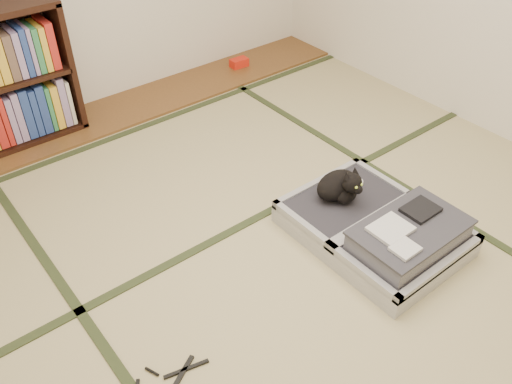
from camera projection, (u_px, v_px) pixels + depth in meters
floor at (290, 265)px, 2.86m from camera, size 4.50×4.50×0.00m
wood_strip at (114, 113)px, 4.07m from camera, size 4.00×0.50×0.02m
red_item at (239, 63)px, 4.65m from camera, size 0.15×0.10×0.07m
tatami_borders at (234, 216)px, 3.16m from camera, size 4.00×4.50×0.01m
suitcase at (379, 229)px, 2.93m from camera, size 0.68×0.91×0.27m
cat at (340, 186)px, 3.03m from camera, size 0.30×0.31×0.25m
cable_coil at (356, 182)px, 3.19m from camera, size 0.09×0.09×0.02m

